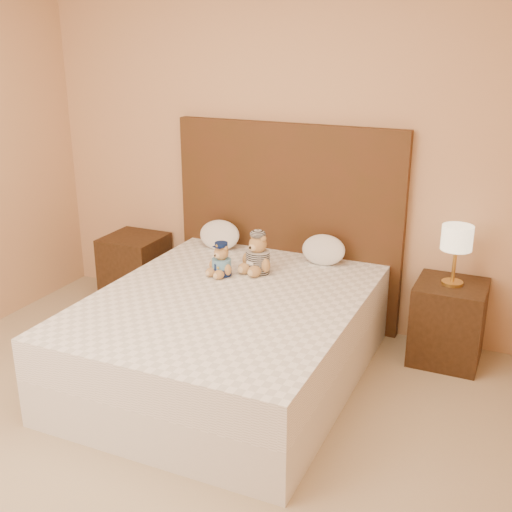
{
  "coord_description": "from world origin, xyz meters",
  "views": [
    {
      "loc": [
        1.68,
        -2.09,
        2.12
      ],
      "look_at": [
        0.09,
        1.45,
        0.75
      ],
      "focal_mm": 45.0,
      "sensor_mm": 36.0,
      "label": 1
    }
  ],
  "objects_px": {
    "lamp": "(457,241)",
    "teddy_prisoner": "(258,253)",
    "nightstand_right": "(448,322)",
    "pillow_left": "(220,234)",
    "bed": "(228,337)",
    "nightstand_left": "(135,268)",
    "pillow_right": "(324,248)",
    "teddy_police": "(221,259)"
  },
  "relations": [
    {
      "from": "nightstand_left",
      "to": "teddy_police",
      "type": "xyz_separation_m",
      "value": [
        1.05,
        -0.48,
        0.39
      ]
    },
    {
      "from": "pillow_right",
      "to": "teddy_prisoner",
      "type": "bearing_deg",
      "value": -135.08
    },
    {
      "from": "nightstand_right",
      "to": "teddy_prisoner",
      "type": "bearing_deg",
      "value": -165.58
    },
    {
      "from": "nightstand_left",
      "to": "pillow_right",
      "type": "distance_m",
      "value": 1.65
    },
    {
      "from": "nightstand_right",
      "to": "teddy_prisoner",
      "type": "distance_m",
      "value": 1.36
    },
    {
      "from": "lamp",
      "to": "teddy_prisoner",
      "type": "bearing_deg",
      "value": -165.58
    },
    {
      "from": "teddy_prisoner",
      "to": "teddy_police",
      "type": "bearing_deg",
      "value": -123.84
    },
    {
      "from": "bed",
      "to": "nightstand_left",
      "type": "height_order",
      "value": "same"
    },
    {
      "from": "nightstand_left",
      "to": "teddy_prisoner",
      "type": "xyz_separation_m",
      "value": [
        1.25,
        -0.32,
        0.42
      ]
    },
    {
      "from": "pillow_right",
      "to": "nightstand_right",
      "type": "bearing_deg",
      "value": -1.91
    },
    {
      "from": "bed",
      "to": "pillow_right",
      "type": "relative_size",
      "value": 6.3
    },
    {
      "from": "bed",
      "to": "teddy_prisoner",
      "type": "xyz_separation_m",
      "value": [
        -0.0,
        0.48,
        0.42
      ]
    },
    {
      "from": "bed",
      "to": "nightstand_left",
      "type": "bearing_deg",
      "value": 147.38
    },
    {
      "from": "nightstand_left",
      "to": "lamp",
      "type": "distance_m",
      "value": 2.56
    },
    {
      "from": "lamp",
      "to": "pillow_right",
      "type": "distance_m",
      "value": 0.92
    },
    {
      "from": "bed",
      "to": "teddy_police",
      "type": "xyz_separation_m",
      "value": [
        -0.2,
        0.32,
        0.39
      ]
    },
    {
      "from": "teddy_prisoner",
      "to": "nightstand_left",
      "type": "bearing_deg",
      "value": -175.73
    },
    {
      "from": "teddy_police",
      "to": "pillow_right",
      "type": "height_order",
      "value": "teddy_police"
    },
    {
      "from": "nightstand_left",
      "to": "bed",
      "type": "bearing_deg",
      "value": -32.62
    },
    {
      "from": "nightstand_left",
      "to": "teddy_police",
      "type": "distance_m",
      "value": 1.21
    },
    {
      "from": "bed",
      "to": "pillow_left",
      "type": "height_order",
      "value": "pillow_left"
    },
    {
      "from": "nightstand_right",
      "to": "teddy_prisoner",
      "type": "height_order",
      "value": "teddy_prisoner"
    },
    {
      "from": "nightstand_right",
      "to": "teddy_police",
      "type": "xyz_separation_m",
      "value": [
        -1.45,
        -0.48,
        0.39
      ]
    },
    {
      "from": "bed",
      "to": "teddy_prisoner",
      "type": "relative_size",
      "value": 7.12
    },
    {
      "from": "nightstand_right",
      "to": "pillow_right",
      "type": "xyz_separation_m",
      "value": [
        -0.9,
        0.03,
        0.39
      ]
    },
    {
      "from": "lamp",
      "to": "teddy_police",
      "type": "height_order",
      "value": "lamp"
    },
    {
      "from": "teddy_police",
      "to": "teddy_prisoner",
      "type": "relative_size",
      "value": 0.82
    },
    {
      "from": "nightstand_right",
      "to": "pillow_right",
      "type": "relative_size",
      "value": 1.73
    },
    {
      "from": "lamp",
      "to": "pillow_left",
      "type": "bearing_deg",
      "value": 179.01
    },
    {
      "from": "nightstand_right",
      "to": "lamp",
      "type": "xyz_separation_m",
      "value": [
        -0.0,
        0.0,
        0.57
      ]
    },
    {
      "from": "nightstand_right",
      "to": "teddy_police",
      "type": "distance_m",
      "value": 1.58
    },
    {
      "from": "nightstand_right",
      "to": "teddy_police",
      "type": "bearing_deg",
      "value": -161.9
    },
    {
      "from": "pillow_left",
      "to": "teddy_police",
      "type": "bearing_deg",
      "value": -61.33
    },
    {
      "from": "nightstand_left",
      "to": "teddy_prisoner",
      "type": "distance_m",
      "value": 1.35
    },
    {
      "from": "nightstand_right",
      "to": "lamp",
      "type": "height_order",
      "value": "lamp"
    },
    {
      "from": "teddy_police",
      "to": "pillow_right",
      "type": "distance_m",
      "value": 0.75
    },
    {
      "from": "bed",
      "to": "lamp",
      "type": "xyz_separation_m",
      "value": [
        1.25,
        0.8,
        0.57
      ]
    },
    {
      "from": "bed",
      "to": "lamp",
      "type": "height_order",
      "value": "lamp"
    },
    {
      "from": "nightstand_right",
      "to": "pillow_left",
      "type": "distance_m",
      "value": 1.77
    },
    {
      "from": "pillow_left",
      "to": "pillow_right",
      "type": "xyz_separation_m",
      "value": [
        0.83,
        0.0,
        -0.0
      ]
    },
    {
      "from": "teddy_prisoner",
      "to": "pillow_left",
      "type": "xyz_separation_m",
      "value": [
        -0.48,
        0.35,
        -0.02
      ]
    },
    {
      "from": "bed",
      "to": "teddy_prisoner",
      "type": "bearing_deg",
      "value": 90.44
    }
  ]
}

